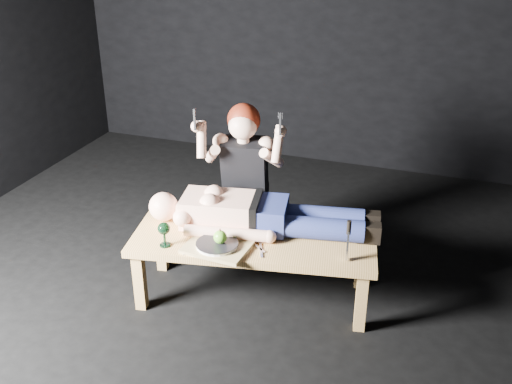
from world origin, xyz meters
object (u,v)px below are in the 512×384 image
table (253,268)px  lying_man (264,211)px  serving_tray (217,247)px  goblet (164,234)px  kneeling_woman (247,180)px  carving_knife (348,241)px

table → lying_man: (0.02, 0.14, 0.35)m
serving_tray → goblet: 0.33m
kneeling_woman → carving_knife: 0.99m
kneeling_woman → goblet: kneeling_woman is taller
lying_man → carving_knife: 0.63m
lying_man → serving_tray: size_ratio=3.78×
table → lying_man: lying_man is taller
lying_man → kneeling_woman: size_ratio=1.18×
lying_man → kneeling_woman: bearing=115.1°
table → kneeling_woman: kneeling_woman is taller
kneeling_woman → carving_knife: (0.83, -0.55, -0.03)m
lying_man → serving_tray: lying_man is taller
kneeling_woman → carving_knife: bearing=-43.2°
table → goblet: (-0.48, -0.27, 0.31)m
table → goblet: size_ratio=9.55×
table → serving_tray: serving_tray is taller
carving_knife → serving_tray: bearing=179.5°
serving_tray → table: bearing=51.2°
lying_man → kneeling_woman: kneeling_woman is taller
kneeling_woman → table: bearing=-75.3°
kneeling_woman → goblet: bearing=-119.4°
kneeling_woman → goblet: size_ratio=7.63×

